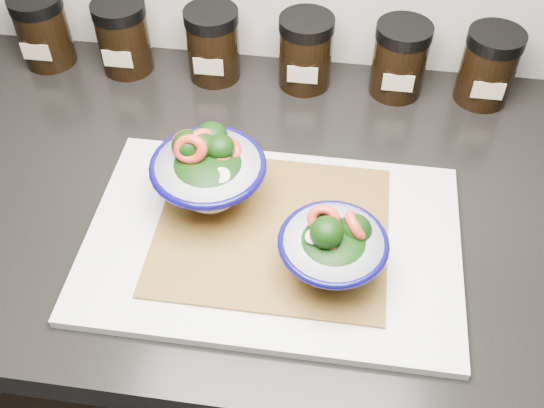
# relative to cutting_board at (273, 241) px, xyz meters

# --- Properties ---
(cabinet) EXTENTS (3.43, 0.58, 0.86)m
(cabinet) POSITION_rel_cutting_board_xyz_m (-0.06, 0.09, -0.48)
(cabinet) COLOR black
(cabinet) RESTS_ON ground
(countertop) EXTENTS (3.50, 0.60, 0.04)m
(countertop) POSITION_rel_cutting_board_xyz_m (-0.06, 0.09, -0.03)
(countertop) COLOR black
(countertop) RESTS_ON cabinet
(cutting_board) EXTENTS (0.45, 0.30, 0.01)m
(cutting_board) POSITION_rel_cutting_board_xyz_m (0.00, 0.00, 0.00)
(cutting_board) COLOR silver
(cutting_board) RESTS_ON countertop
(bamboo_mat) EXTENTS (0.28, 0.24, 0.00)m
(bamboo_mat) POSITION_rel_cutting_board_xyz_m (-0.00, 0.01, 0.01)
(bamboo_mat) COLOR olive
(bamboo_mat) RESTS_ON cutting_board
(bowl_left) EXTENTS (0.14, 0.14, 0.11)m
(bowl_left) POSITION_rel_cutting_board_xyz_m (-0.09, 0.05, 0.06)
(bowl_left) COLOR white
(bowl_left) RESTS_ON bamboo_mat
(bowl_right) EXTENTS (0.12, 0.12, 0.09)m
(bowl_right) POSITION_rel_cutting_board_xyz_m (0.07, -0.04, 0.05)
(bowl_right) COLOR white
(bowl_right) RESTS_ON bamboo_mat
(spice_jar_a) EXTENTS (0.08, 0.08, 0.11)m
(spice_jar_a) POSITION_rel_cutting_board_xyz_m (-0.41, 0.33, 0.05)
(spice_jar_a) COLOR black
(spice_jar_a) RESTS_ON countertop
(spice_jar_b) EXTENTS (0.08, 0.08, 0.11)m
(spice_jar_b) POSITION_rel_cutting_board_xyz_m (-0.28, 0.33, 0.05)
(spice_jar_b) COLOR black
(spice_jar_b) RESTS_ON countertop
(spice_jar_c) EXTENTS (0.08, 0.08, 0.11)m
(spice_jar_c) POSITION_rel_cutting_board_xyz_m (-0.14, 0.33, 0.05)
(spice_jar_c) COLOR black
(spice_jar_c) RESTS_ON countertop
(spice_jar_d) EXTENTS (0.08, 0.08, 0.11)m
(spice_jar_d) POSITION_rel_cutting_board_xyz_m (0.00, 0.33, 0.05)
(spice_jar_d) COLOR black
(spice_jar_d) RESTS_ON countertop
(spice_jar_e) EXTENTS (0.08, 0.08, 0.11)m
(spice_jar_e) POSITION_rel_cutting_board_xyz_m (0.14, 0.33, 0.05)
(spice_jar_e) COLOR black
(spice_jar_e) RESTS_ON countertop
(spice_jar_f) EXTENTS (0.08, 0.08, 0.11)m
(spice_jar_f) POSITION_rel_cutting_board_xyz_m (0.27, 0.33, 0.05)
(spice_jar_f) COLOR black
(spice_jar_f) RESTS_ON countertop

